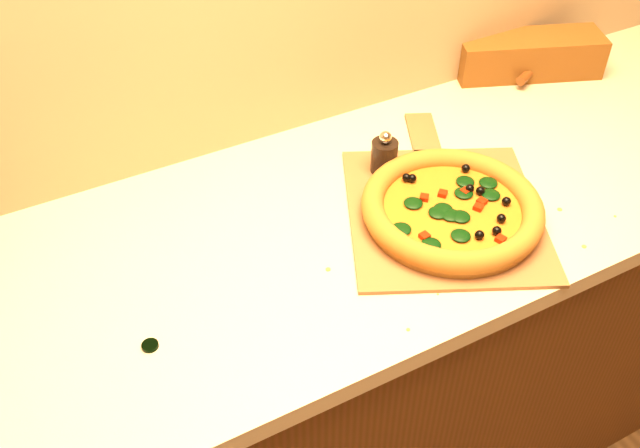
{
  "coord_description": "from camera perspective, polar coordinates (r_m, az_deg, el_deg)",
  "views": [
    {
      "loc": [
        -0.51,
        0.53,
        1.81
      ],
      "look_at": [
        -0.06,
        1.38,
        0.96
      ],
      "focal_mm": 40.0,
      "sensor_mm": 36.0,
      "label": 1
    }
  ],
  "objects": [
    {
      "name": "bottle_cap",
      "position": [
        1.2,
        -13.44,
        -9.43
      ],
      "size": [
        0.03,
        0.03,
        0.01
      ],
      "primitive_type": "cylinder",
      "rotation": [
        0.0,
        0.0,
        0.17
      ],
      "color": "black",
      "rests_on": "countertop"
    },
    {
      "name": "rolling_pin",
      "position": [
        1.98,
        18.17,
        13.15
      ],
      "size": [
        0.37,
        0.19,
        0.06
      ],
      "rotation": [
        0.0,
        0.0,
        0.44
      ],
      "color": "#623510",
      "rests_on": "countertop"
    },
    {
      "name": "pepper_grinder",
      "position": [
        1.48,
        5.15,
        5.37
      ],
      "size": [
        0.05,
        0.05,
        0.1
      ],
      "color": "black",
      "rests_on": "countertop"
    },
    {
      "name": "pizza_peel",
      "position": [
        1.42,
        9.78,
        1.31
      ],
      "size": [
        0.51,
        0.59,
        0.01
      ],
      "rotation": [
        0.0,
        0.0,
        -0.45
      ],
      "color": "brown",
      "rests_on": "countertop"
    },
    {
      "name": "countertop",
      "position": [
        1.39,
        1.08,
        -0.52
      ],
      "size": [
        2.84,
        0.68,
        0.04
      ],
      "primitive_type": "cube",
      "color": "beige",
      "rests_on": "cabinet"
    },
    {
      "name": "pizza",
      "position": [
        1.38,
        10.5,
        1.22
      ],
      "size": [
        0.35,
        0.35,
        0.05
      ],
      "color": "#AE6E2B",
      "rests_on": "pizza_peel"
    },
    {
      "name": "bread_bag",
      "position": [
        1.89,
        16.34,
        12.86
      ],
      "size": [
        0.38,
        0.24,
        0.1
      ],
      "primitive_type": "cube",
      "rotation": [
        0.0,
        0.0,
        -0.38
      ],
      "color": "brown",
      "rests_on": "countertop"
    },
    {
      "name": "cabinet",
      "position": [
        1.72,
        0.89,
        -11.66
      ],
      "size": [
        2.8,
        0.65,
        0.86
      ],
      "primitive_type": "cube",
      "color": "#4D2D10",
      "rests_on": "ground"
    }
  ]
}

